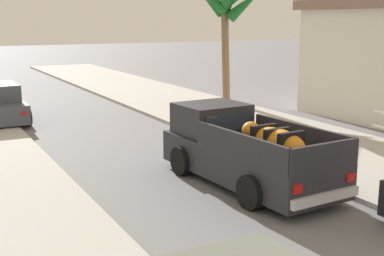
{
  "coord_description": "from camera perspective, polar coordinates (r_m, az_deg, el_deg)",
  "views": [
    {
      "loc": [
        -5.79,
        -2.78,
        4.01
      ],
      "look_at": [
        0.47,
        9.03,
        1.2
      ],
      "focal_mm": 48.76,
      "sensor_mm": 36.0,
      "label": 1
    }
  ],
  "objects": [
    {
      "name": "curb_right",
      "position": [
        18.18,
        5.53,
        -0.77
      ],
      "size": [
        0.16,
        60.0,
        0.1
      ],
      "primitive_type": "cube",
      "color": "silver",
      "rests_on": "ground"
    },
    {
      "name": "sidewalk_right",
      "position": [
        18.83,
        8.51,
        -0.37
      ],
      "size": [
        5.14,
        60.0,
        0.12
      ],
      "primitive_type": "cube",
      "color": "#B2AFA8",
      "rests_on": "ground"
    },
    {
      "name": "palm_tree_left_fore",
      "position": [
        24.67,
        3.73,
        13.24
      ],
      "size": [
        3.72,
        3.83,
        5.68
      ],
      "color": "brown",
      "rests_on": "ground"
    },
    {
      "name": "pickup_truck",
      "position": [
        12.9,
        5.7,
        -2.53
      ],
      "size": [
        2.45,
        5.32,
        1.8
      ],
      "color": "#28282D",
      "rests_on": "ground"
    }
  ]
}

